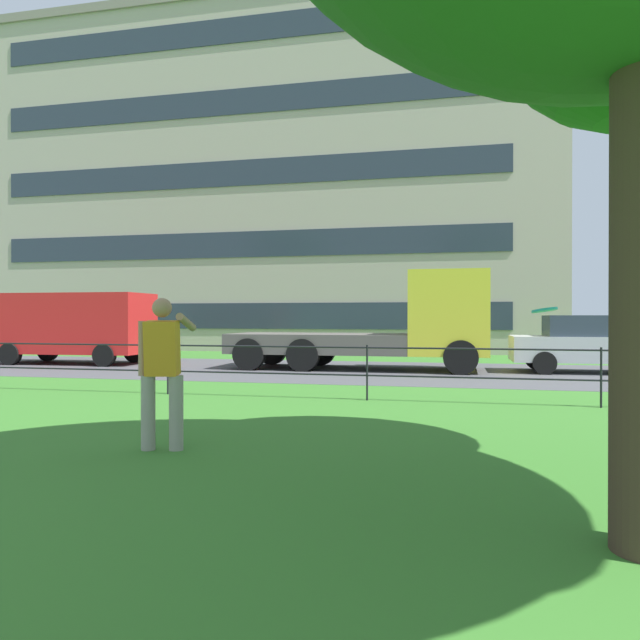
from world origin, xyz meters
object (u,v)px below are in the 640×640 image
at_px(person_thrower, 162,368).
at_px(frisbee, 545,310).
at_px(panel_van_far_left, 72,324).
at_px(car_silver_left, 587,344).
at_px(apartment_building_background, 281,197).
at_px(flatbed_truck_center, 396,327).

relative_size(person_thrower, frisbee, 4.69).
relative_size(panel_van_far_left, car_silver_left, 1.26).
distance_m(person_thrower, panel_van_far_left, 14.10).
distance_m(panel_van_far_left, apartment_building_background, 15.64).
bearing_deg(person_thrower, panel_van_far_left, 128.99).
relative_size(panel_van_far_left, flatbed_truck_center, 0.69).
distance_m(person_thrower, frisbee, 4.27).
height_order(frisbee, flatbed_truck_center, flatbed_truck_center).
bearing_deg(car_silver_left, frisbee, -102.82).
bearing_deg(apartment_building_background, car_silver_left, -47.12).
height_order(panel_van_far_left, flatbed_truck_center, flatbed_truck_center).
xyz_separation_m(flatbed_truck_center, apartment_building_background, (-7.55, 13.90, 6.64)).
xyz_separation_m(frisbee, apartment_building_background, (-10.23, 24.22, 6.28)).
relative_size(panel_van_far_left, apartment_building_background, 0.19).
bearing_deg(panel_van_far_left, flatbed_truck_center, -0.01).
xyz_separation_m(frisbee, flatbed_truck_center, (-2.68, 10.32, -0.36)).
height_order(frisbee, panel_van_far_left, panel_van_far_left).
bearing_deg(frisbee, flatbed_truck_center, 104.55).
distance_m(flatbed_truck_center, car_silver_left, 5.12).
xyz_separation_m(person_thrower, car_silver_left, (6.59, 11.24, -0.15)).
height_order(flatbed_truck_center, car_silver_left, flatbed_truck_center).
height_order(person_thrower, frisbee, person_thrower).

